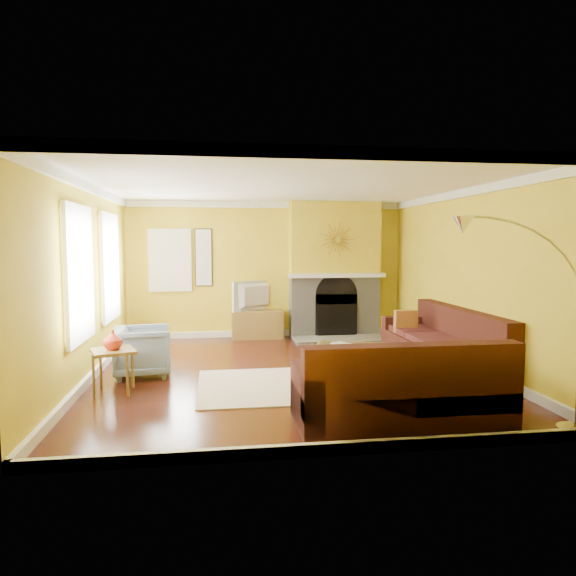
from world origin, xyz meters
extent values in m
cube|color=#4E1B10|center=(0.00, 0.00, -0.01)|extent=(5.50, 6.00, 0.02)
cube|color=white|center=(0.00, 0.00, 2.71)|extent=(5.50, 6.00, 0.02)
cube|color=gold|center=(0.00, 3.01, 1.35)|extent=(5.50, 0.02, 2.70)
cube|color=gold|center=(0.00, -3.01, 1.35)|extent=(5.50, 0.02, 2.70)
cube|color=gold|center=(-2.76, 0.00, 1.35)|extent=(0.02, 6.00, 2.70)
cube|color=gold|center=(2.76, 0.00, 1.35)|extent=(0.02, 6.00, 2.70)
cube|color=white|center=(-2.72, 1.30, 1.50)|extent=(0.06, 1.22, 1.72)
cube|color=white|center=(-2.72, -0.60, 1.50)|extent=(0.06, 1.22, 1.72)
cube|color=white|center=(-1.90, 2.96, 1.55)|extent=(0.82, 0.06, 1.22)
cube|color=white|center=(-1.25, 2.97, 1.60)|extent=(0.34, 0.04, 1.14)
cube|color=white|center=(1.35, 2.56, 1.25)|extent=(1.92, 0.22, 0.08)
cube|color=gray|center=(1.35, 2.25, 0.03)|extent=(1.80, 0.70, 0.06)
cube|color=beige|center=(-0.07, -0.68, 0.01)|extent=(2.40, 1.80, 0.02)
cube|color=olive|center=(-0.22, 2.77, 0.28)|extent=(1.00, 0.45, 0.55)
imported|color=black|center=(-0.22, 2.77, 0.84)|extent=(0.92, 0.70, 0.59)
cube|color=white|center=(0.15, 2.78, 0.15)|extent=(0.30, 0.30, 0.30)
imported|color=gray|center=(-2.06, 0.11, 0.35)|extent=(0.86, 0.84, 0.71)
imported|color=red|center=(-2.31, -0.70, 0.67)|extent=(0.25, 0.25, 0.25)
imported|color=white|center=(0.72, -0.11, 0.41)|extent=(0.32, 0.33, 0.03)
camera|label=1|loc=(-1.02, -7.28, 1.88)|focal=32.00mm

